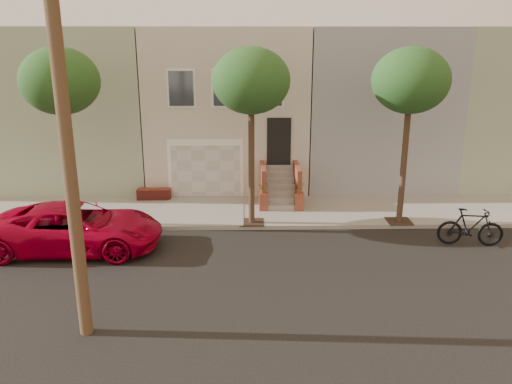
{
  "coord_description": "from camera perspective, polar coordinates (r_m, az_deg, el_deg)",
  "views": [
    {
      "loc": [
        0.77,
        -13.91,
        6.63
      ],
      "look_at": [
        1.14,
        3.0,
        1.59
      ],
      "focal_mm": 35.85,
      "sensor_mm": 36.0,
      "label": 1
    }
  ],
  "objects": [
    {
      "name": "ground",
      "position": [
        15.43,
        -4.05,
        -8.91
      ],
      "size": [
        90.0,
        90.0,
        0.0
      ],
      "primitive_type": "plane",
      "color": "black",
      "rests_on": "ground"
    },
    {
      "name": "tree_mid",
      "position": [
        17.86,
        -0.54,
        12.18
      ],
      "size": [
        2.7,
        2.57,
        6.3
      ],
      "color": "#2D2116",
      "rests_on": "sidewalk"
    },
    {
      "name": "sidewalk",
      "position": [
        20.36,
        -3.37,
        -2.22
      ],
      "size": [
        40.0,
        3.7,
        0.15
      ],
      "primitive_type": "cube",
      "color": "gray",
      "rests_on": "ground"
    },
    {
      "name": "house_row",
      "position": [
        25.29,
        -3.05,
        9.79
      ],
      "size": [
        33.1,
        11.7,
        7.0
      ],
      "color": "beige",
      "rests_on": "sidewalk"
    },
    {
      "name": "motorcycle",
      "position": [
        18.52,
        22.83,
        -3.62
      ],
      "size": [
        2.21,
        0.92,
        1.29
      ],
      "primitive_type": "imported",
      "rotation": [
        0.0,
        0.0,
        1.42
      ],
      "color": "black",
      "rests_on": "ground"
    },
    {
      "name": "pickup_truck",
      "position": [
        17.67,
        -19.53,
        -3.77
      ],
      "size": [
        5.59,
        2.6,
        1.55
      ],
      "primitive_type": "imported",
      "rotation": [
        0.0,
        0.0,
        1.57
      ],
      "color": "#A80020",
      "rests_on": "ground"
    },
    {
      "name": "tree_right",
      "position": [
        18.76,
        16.88,
        11.7
      ],
      "size": [
        2.7,
        2.57,
        6.3
      ],
      "color": "#2D2116",
      "rests_on": "sidewalk"
    },
    {
      "name": "tree_left",
      "position": [
        18.93,
        -21.04,
        11.35
      ],
      "size": [
        2.7,
        2.57,
        6.3
      ],
      "color": "#2D2116",
      "rests_on": "sidewalk"
    }
  ]
}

